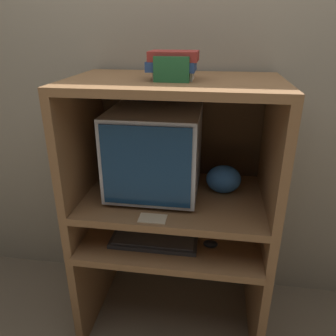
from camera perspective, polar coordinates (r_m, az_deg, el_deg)
The scene contains 11 objects.
wall_back at distance 1.87m, azimuth 2.63°, elevation 13.97°, with size 6.00×0.06×2.60m.
desk_base at distance 1.89m, azimuth 0.74°, elevation -16.83°, with size 0.97×0.63×0.61m.
desk_monitor_shelf at distance 1.71m, azimuth 1.00°, elevation -6.02°, with size 0.97×0.61×0.21m.
hutch_upper at distance 1.57m, azimuth 1.27°, elevation 8.54°, with size 0.97×0.61×0.58m.
crt_monitor at distance 1.63m, azimuth -2.28°, elevation 2.97°, with size 0.44×0.45×0.43m.
keyboard at distance 1.68m, azimuth -2.50°, elevation -12.63°, with size 0.43×0.16×0.03m.
mouse at distance 1.66m, azimuth 7.40°, elevation -12.95°, with size 0.07×0.05×0.03m.
snack_bag at distance 1.70m, azimuth 9.64°, elevation -1.93°, with size 0.18×0.13×0.14m.
book_stack at distance 1.47m, azimuth 0.90°, elevation 17.62°, with size 0.21×0.15×0.12m.
paper_card at distance 1.48m, azimuth -2.70°, elevation -8.78°, with size 0.12×0.08×0.00m.
storage_box at distance 1.44m, azimuth 0.89°, elevation 16.99°, with size 0.15×0.12×0.10m.
Camera 1 is at (0.19, -1.17, 1.60)m, focal length 35.00 mm.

